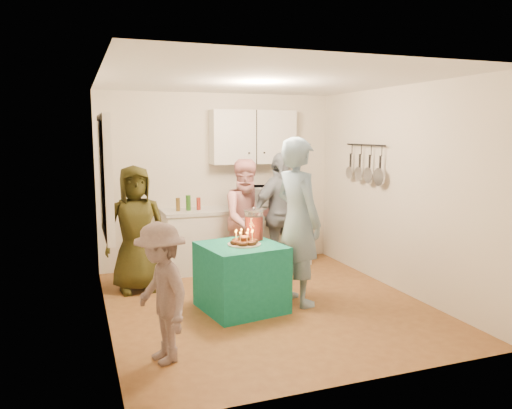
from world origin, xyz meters
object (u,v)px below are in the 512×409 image
object	(u,v)px
party_table	(241,277)
man_birthday	(298,222)
woman_back_right	(280,214)
child_near_left	(161,293)
punch_jar	(254,225)
woman_back_left	(136,229)
microwave	(259,196)
counter	(238,239)
woman_back_center	(248,220)

from	to	relation	value
party_table	man_birthday	xyz separation A→B (m)	(0.70, -0.02, 0.61)
woman_back_right	child_near_left	xyz separation A→B (m)	(-2.04, -2.18, -0.25)
punch_jar	woman_back_left	size ratio (longest dim) A/B	0.21
microwave	woman_back_right	distance (m)	0.62
counter	woman_back_right	bearing A→B (deg)	-52.91
counter	woman_back_center	bearing A→B (deg)	-94.07
punch_jar	woman_back_center	world-z (taller)	woman_back_center
counter	woman_back_center	size ratio (longest dim) A/B	1.32
microwave	woman_back_center	distance (m)	0.76
counter	man_birthday	xyz separation A→B (m)	(0.17, -1.76, 0.56)
woman_back_center	child_near_left	distance (m)	2.66
punch_jar	woman_back_center	size ratio (longest dim) A/B	0.20
man_birthday	woman_back_center	bearing A→B (deg)	-2.39
man_birthday	woman_back_right	bearing A→B (deg)	-25.83
man_birthday	child_near_left	bearing A→B (deg)	106.44
microwave	man_birthday	size ratio (longest dim) A/B	0.28
party_table	counter	bearing A→B (deg)	73.24
microwave	party_table	xyz separation A→B (m)	(-0.87, -1.74, -0.69)
woman_back_center	woman_back_right	xyz separation A→B (m)	(0.48, 0.03, 0.04)
woman_back_center	woman_back_right	bearing A→B (deg)	1.56
punch_jar	woman_back_left	bearing A→B (deg)	144.94
microwave	party_table	distance (m)	2.07
man_birthday	woman_back_left	xyz separation A→B (m)	(-1.74, 1.12, -0.18)
microwave	party_table	bearing A→B (deg)	-101.68
punch_jar	woman_back_center	bearing A→B (deg)	74.76
microwave	child_near_left	xyz separation A→B (m)	(-1.95, -2.76, -0.44)
counter	party_table	xyz separation A→B (m)	(-0.52, -1.74, -0.05)
microwave	woman_back_center	xyz separation A→B (m)	(-0.39, -0.61, -0.23)
punch_jar	child_near_left	world-z (taller)	child_near_left
man_birthday	woman_back_left	size ratio (longest dim) A/B	1.22
punch_jar	man_birthday	bearing A→B (deg)	-25.44
party_table	child_near_left	bearing A→B (deg)	-136.52
microwave	punch_jar	world-z (taller)	microwave
man_birthday	woman_back_center	distance (m)	1.18
party_table	child_near_left	size ratio (longest dim) A/B	0.68
party_table	punch_jar	size ratio (longest dim) A/B	2.50
party_table	child_near_left	world-z (taller)	child_near_left
man_birthday	child_near_left	distance (m)	2.07
woman_back_center	woman_back_right	world-z (taller)	woman_back_right
punch_jar	woman_back_center	xyz separation A→B (m)	(0.25, 0.93, -0.10)
counter	child_near_left	size ratio (longest dim) A/B	1.75
woman_back_right	punch_jar	bearing A→B (deg)	-150.77
man_birthday	party_table	bearing A→B (deg)	75.51
microwave	child_near_left	size ratio (longest dim) A/B	0.45
man_birthday	woman_back_right	world-z (taller)	man_birthday
microwave	woman_back_left	bearing A→B (deg)	-146.53
microwave	woman_back_left	size ratio (longest dim) A/B	0.35
party_table	woman_back_right	distance (m)	1.59
child_near_left	woman_back_right	bearing A→B (deg)	123.09
party_table	man_birthday	distance (m)	0.92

